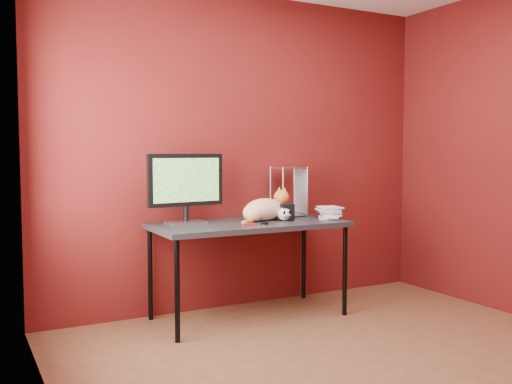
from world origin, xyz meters
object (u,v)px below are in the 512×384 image
desk (249,229)px  cat (265,209)px  speaker (287,213)px  book_stack (319,152)px  skull_mug (284,214)px  monitor (186,185)px

desk → cat: 0.22m
speaker → book_stack: size_ratio=0.12×
skull_mug → cat: bearing=146.5°
desk → cat: size_ratio=2.87×
monitor → book_stack: (1.10, -0.16, 0.24)m
desk → skull_mug: bearing=-11.5°
monitor → skull_mug: monitor is taller
desk → cat: (0.16, 0.04, 0.14)m
book_stack → skull_mug: bearing=-176.2°
cat → speaker: cat is taller
monitor → skull_mug: (0.76, -0.18, -0.24)m
monitor → speaker: 0.84m
desk → skull_mug: 0.31m
desk → speaker: bearing=-8.4°
skull_mug → book_stack: bearing=7.6°
skull_mug → book_stack: book_stack is taller
desk → book_stack: bearing=-3.2°
cat → book_stack: bearing=-22.4°
desk → cat: bearing=13.2°
desk → monitor: bearing=165.4°
monitor → cat: size_ratio=1.17×
skull_mug → speaker: size_ratio=0.83×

